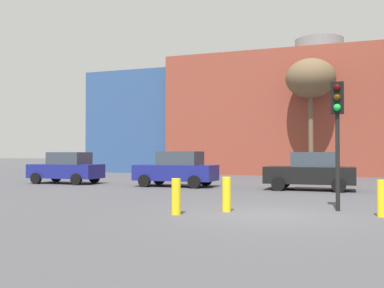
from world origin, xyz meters
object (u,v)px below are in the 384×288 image
Objects in this scene: bollard_yellow_1 at (382,198)px; bollard_yellow_2 at (227,194)px; parked_car_0 at (67,168)px; bollard_yellow_0 at (176,197)px; bare_tree_1 at (311,79)px; traffic_light_island at (337,116)px; parked_car_1 at (177,169)px; parked_car_2 at (311,171)px.

bollard_yellow_2 reaches higher than bollard_yellow_1.
parked_car_0 is 17.02m from bollard_yellow_1.
bollard_yellow_0 is at bearing -164.85° from bollard_yellow_1.
traffic_light_island is at bearing -82.69° from bare_tree_1.
bollard_yellow_1 is at bearing 15.15° from bollard_yellow_0.
traffic_light_island is (7.66, -7.01, 1.83)m from parked_car_1.
traffic_light_island reaches higher than parked_car_1.
parked_car_0 is 13.81m from bollard_yellow_2.
bare_tree_1 is at bearing 84.87° from bollard_yellow_0.
bollard_yellow_1 is at bearing 152.49° from parked_car_0.
parked_car_1 reaches higher than bollard_yellow_0.
bollard_yellow_1 is at bearing 138.10° from parked_car_1.
bare_tree_1 reaches higher than traffic_light_island.
bollard_yellow_1 is (15.09, -7.86, -0.36)m from parked_car_0.
parked_car_1 is 6.33m from parked_car_2.
bollard_yellow_1 is at bearing 107.18° from parked_car_2.
bollard_yellow_0 is at bearing -137.07° from bollard_yellow_2.
parked_car_1 is 4.11× the size of bollard_yellow_0.
parked_car_1 is 1.08× the size of traffic_light_island.
parked_car_0 is 4.09× the size of bollard_yellow_1.
bollard_yellow_0 is at bearing -95.13° from bare_tree_1.
bollard_yellow_2 is (11.09, -8.22, -0.35)m from parked_car_0.
parked_car_0 is at bearing 137.24° from bollard_yellow_0.
parked_car_1 is 9.95m from bollard_yellow_0.
parked_car_0 is at bearing -138.41° from bare_tree_1.
parked_car_1 is at bearing 0.00° from parked_car_2.
parked_car_1 is at bearing -132.57° from traffic_light_island.
parked_car_0 is at bearing 0.00° from parked_car_2.
traffic_light_island is 3.78× the size of bollard_yellow_2.
bollard_yellow_2 is (4.76, -8.22, -0.37)m from parked_car_1.
bollard_yellow_1 is (1.10, -0.85, -2.21)m from traffic_light_island.
parked_car_1 is 10.54m from traffic_light_island.
traffic_light_island is at bearing 153.41° from parked_car_0.
bollard_yellow_1 is (2.43, -7.86, -0.36)m from parked_car_2.
parked_car_1 reaches higher than bollard_yellow_2.
parked_car_2 is at bearing 79.18° from bollard_yellow_2.
bollard_yellow_2 is at bearing -67.47° from traffic_light_island.
bare_tree_1 reaches higher than bollard_yellow_1.
bollard_yellow_1 is at bearing -79.67° from bare_tree_1.
traffic_light_island is 2.61m from bollard_yellow_1.
parked_car_2 is 1.06× the size of traffic_light_island.
parked_car_2 reaches higher than bollard_yellow_1.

